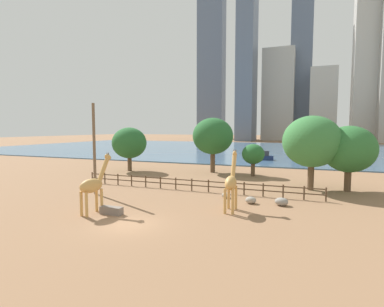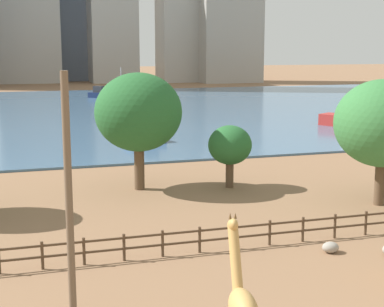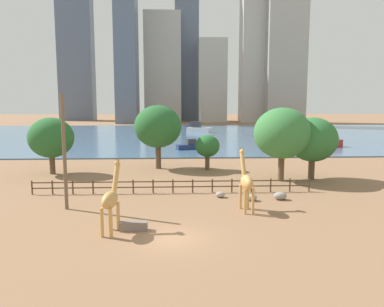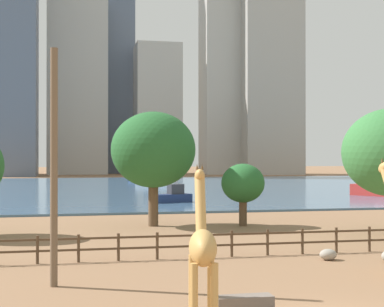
% 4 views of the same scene
% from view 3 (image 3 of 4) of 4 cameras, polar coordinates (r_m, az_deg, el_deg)
% --- Properties ---
extents(ground_plane, '(400.00, 400.00, 0.00)m').
position_cam_3_polar(ground_plane, '(102.74, -2.81, 2.93)').
color(ground_plane, '#8C6647').
extents(harbor_water, '(180.00, 86.00, 0.20)m').
position_cam_3_polar(harbor_water, '(99.75, -2.81, 2.85)').
color(harbor_water, '#476B8C').
rests_on(harbor_water, ground).
extents(giraffe_tall, '(1.00, 3.27, 4.88)m').
position_cam_3_polar(giraffe_tall, '(29.51, 8.26, -4.27)').
color(giraffe_tall, tan).
rests_on(giraffe_tall, ground).
extents(giraffe_companion, '(1.17, 3.24, 4.69)m').
position_cam_3_polar(giraffe_companion, '(24.83, -12.28, -6.82)').
color(giraffe_companion, tan).
rests_on(giraffe_companion, ground).
extents(utility_pole, '(0.28, 0.28, 9.07)m').
position_cam_3_polar(utility_pole, '(30.86, -18.88, 0.11)').
color(utility_pole, brown).
rests_on(utility_pole, ground).
extents(boulder_near_fence, '(1.12, 0.91, 0.69)m').
position_cam_3_polar(boulder_near_fence, '(33.77, 13.29, -6.30)').
color(boulder_near_fence, gray).
rests_on(boulder_near_fence, ground).
extents(boulder_by_pole, '(0.84, 0.70, 0.53)m').
position_cam_3_polar(boulder_by_pole, '(33.76, 4.32, -6.25)').
color(boulder_by_pole, gray).
rests_on(boulder_by_pole, ground).
extents(boulder_small, '(0.94, 0.81, 0.61)m').
position_cam_3_polar(boulder_small, '(32.94, 9.07, -6.61)').
color(boulder_small, gray).
rests_on(boulder_small, ground).
extents(feeding_trough, '(1.80, 0.60, 0.60)m').
position_cam_3_polar(feeding_trough, '(25.48, -8.87, -10.87)').
color(feeding_trough, '#72665B').
rests_on(feeding_trough, ground).
extents(enclosure_fence, '(26.12, 0.14, 1.30)m').
position_cam_3_polar(enclosure_fence, '(35.23, -2.92, -4.84)').
color(enclosure_fence, '#4C3826').
rests_on(enclosure_fence, ground).
extents(tree_left_large, '(5.29, 5.29, 6.74)m').
position_cam_3_polar(tree_left_large, '(47.25, -20.68, 2.25)').
color(tree_left_large, brown).
rests_on(tree_left_large, ground).
extents(tree_center_broad, '(6.07, 6.07, 7.94)m').
position_cam_3_polar(tree_center_broad, '(41.22, 13.58, 3.00)').
color(tree_center_broad, brown).
rests_on(tree_center_broad, ground).
extents(tree_right_tall, '(6.03, 6.03, 8.16)m').
position_cam_3_polar(tree_right_tall, '(48.09, -5.21, 4.09)').
color(tree_right_tall, brown).
rests_on(tree_right_tall, ground).
extents(tree_left_small, '(5.39, 5.39, 6.86)m').
position_cam_3_polar(tree_left_small, '(43.07, 17.91, 2.01)').
color(tree_left_small, brown).
rests_on(tree_left_small, ground).
extents(tree_right_small, '(3.09, 3.09, 4.45)m').
position_cam_3_polar(tree_right_small, '(47.11, 2.36, 1.11)').
color(tree_right_small, brown).
rests_on(tree_right_small, ground).
extents(boat_ferry, '(4.54, 2.88, 1.88)m').
position_cam_3_polar(boat_ferry, '(67.16, -0.47, 1.19)').
color(boat_ferry, navy).
rests_on(boat_ferry, harbor_water).
extents(boat_sailboat, '(5.67, 7.26, 3.06)m').
position_cam_3_polar(boat_sailboat, '(77.13, 19.51, 1.88)').
color(boat_sailboat, '#B22D28').
rests_on(boat_sailboat, harbor_water).
extents(boat_tug, '(5.17, 4.50, 2.24)m').
position_cam_3_polar(boat_tug, '(121.80, 0.17, 4.12)').
color(boat_tug, navy).
rests_on(boat_tug, harbor_water).
extents(boat_barge, '(7.32, 5.43, 6.26)m').
position_cam_3_polar(boat_barge, '(107.45, 0.98, 3.81)').
color(boat_barge, silver).
rests_on(boat_barge, harbor_water).
extents(skyline_tower_needle, '(12.79, 10.79, 37.27)m').
position_cam_3_polar(skyline_tower_needle, '(174.86, 3.07, 10.96)').
color(skyline_tower_needle, '#B7B2A8').
rests_on(skyline_tower_needle, ground).
extents(skyline_block_central, '(16.82, 13.64, 49.68)m').
position_cam_3_polar(skyline_block_central, '(180.21, -4.46, 12.83)').
color(skyline_block_central, '#B7B2A8').
rests_on(skyline_block_central, ground).
extents(skyline_tower_glass, '(13.54, 10.87, 88.02)m').
position_cam_3_polar(skyline_tower_glass, '(178.35, 9.81, 19.03)').
color(skyline_tower_glass, '#B7B2A8').
rests_on(skyline_tower_glass, ground).
extents(skyline_block_left, '(8.77, 15.74, 92.53)m').
position_cam_3_polar(skyline_block_left, '(169.37, -10.07, 20.42)').
color(skyline_block_left, slate).
rests_on(skyline_block_left, ground).
extents(skyline_block_right, '(16.50, 9.64, 97.01)m').
position_cam_3_polar(skyline_block_right, '(201.94, -17.43, 18.73)').
color(skyline_block_right, slate).
rests_on(skyline_block_right, ground).
extents(skyline_tower_short, '(16.75, 12.95, 91.03)m').
position_cam_3_polar(skyline_tower_short, '(176.02, 14.07, 19.57)').
color(skyline_tower_short, '#ADA89E').
rests_on(skyline_tower_short, ground).
extents(skyline_block_wide, '(11.28, 11.65, 75.48)m').
position_cam_3_polar(skyline_block_wide, '(188.88, -0.84, 16.55)').
color(skyline_block_wide, slate).
rests_on(skyline_block_wide, ground).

